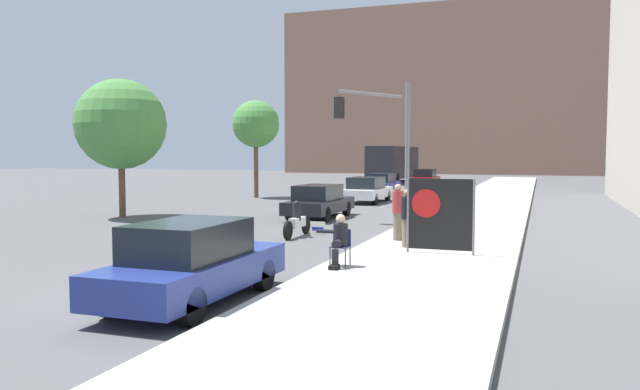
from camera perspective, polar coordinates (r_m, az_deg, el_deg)
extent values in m
plane|color=#4F4F51|center=(12.36, -12.53, -9.22)|extent=(160.00, 160.00, 0.00)
cube|color=#A8A399|center=(25.47, 13.45, -2.31)|extent=(4.35, 90.00, 0.17)
cube|color=#936B56|center=(88.59, 14.23, 9.16)|extent=(52.00, 12.00, 22.26)
cylinder|color=#474C56|center=(14.34, 0.92, -5.73)|extent=(0.03, 0.03, 0.44)
cylinder|color=#474C56|center=(14.22, 2.34, -5.81)|extent=(0.03, 0.03, 0.44)
cylinder|color=#474C56|center=(14.68, 1.38, -5.50)|extent=(0.03, 0.03, 0.44)
cylinder|color=#474C56|center=(14.57, 2.77, -5.58)|extent=(0.03, 0.03, 0.44)
cube|color=navy|center=(14.42, 1.85, -4.75)|extent=(0.40, 0.40, 0.02)
cube|color=navy|center=(14.57, 2.08, -3.86)|extent=(0.40, 0.02, 0.38)
cylinder|color=black|center=(14.25, 1.66, -4.44)|extent=(0.18, 0.42, 0.18)
cylinder|color=black|center=(14.11, 1.39, -5.89)|extent=(0.16, 0.16, 0.44)
cube|color=black|center=(14.08, 1.31, -6.61)|extent=(0.20, 0.28, 0.10)
cylinder|color=black|center=(14.41, 1.89, -3.67)|extent=(0.34, 0.34, 0.52)
sphere|color=beige|center=(14.36, 1.90, -2.20)|extent=(0.22, 0.22, 0.22)
cylinder|color=black|center=(14.42, 0.55, -3.34)|extent=(0.45, 0.09, 0.09)
cube|color=#EAE5C6|center=(14.48, -0.20, -3.11)|extent=(0.36, 0.02, 0.34)
cube|color=navy|center=(14.47, -0.22, -3.11)|extent=(0.28, 0.01, 0.08)
cylinder|color=#756651|center=(17.50, 7.96, -3.46)|extent=(0.28, 0.28, 0.78)
cylinder|color=black|center=(17.42, 7.98, -1.16)|extent=(0.34, 0.34, 0.62)
sphere|color=tan|center=(17.39, 7.99, 0.19)|extent=(0.21, 0.21, 0.21)
cylinder|color=#756651|center=(18.82, 7.13, -2.88)|extent=(0.28, 0.28, 0.82)
cylinder|color=#B23333|center=(18.75, 7.15, -0.64)|extent=(0.34, 0.34, 0.65)
sphere|color=tan|center=(18.72, 7.16, 0.68)|extent=(0.22, 0.22, 0.22)
cylinder|color=slate|center=(16.58, 8.05, -1.84)|extent=(0.06, 0.06, 1.95)
cylinder|color=slate|center=(16.33, 13.88, -2.00)|extent=(0.06, 0.06, 1.95)
cube|color=black|center=(16.43, 10.94, -1.75)|extent=(1.69, 0.02, 1.85)
cylinder|color=red|center=(16.44, 9.66, -0.76)|extent=(0.75, 0.01, 0.75)
cylinder|color=slate|center=(22.39, 7.98, 3.68)|extent=(0.16, 0.16, 5.11)
cylinder|color=slate|center=(23.60, 4.75, 9.19)|extent=(1.65, 3.09, 0.11)
cube|color=black|center=(24.73, 1.77, 7.98)|extent=(0.40, 0.40, 0.84)
sphere|color=green|center=(24.71, 1.76, 7.33)|extent=(0.18, 0.18, 0.18)
cube|color=navy|center=(11.87, -11.44, -6.96)|extent=(1.77, 4.48, 0.59)
cube|color=black|center=(11.62, -11.94, -4.05)|extent=(1.52, 2.33, 0.67)
cylinder|color=black|center=(13.48, -11.21, -6.73)|extent=(0.22, 0.64, 0.64)
cylinder|color=black|center=(12.76, -5.18, -7.26)|extent=(0.22, 0.64, 0.64)
cylinder|color=black|center=(11.23, -18.57, -8.99)|extent=(0.22, 0.64, 0.64)
cylinder|color=black|center=(10.37, -11.71, -9.94)|extent=(0.22, 0.64, 0.64)
cube|color=black|center=(26.61, -0.06, -0.97)|extent=(1.77, 4.58, 0.53)
cube|color=black|center=(26.40, -0.19, 0.25)|extent=(1.52, 2.38, 0.63)
cylinder|color=black|center=(28.22, -0.57, -1.13)|extent=(0.22, 0.64, 0.64)
cylinder|color=black|center=(27.73, 2.44, -1.23)|extent=(0.22, 0.64, 0.64)
cylinder|color=black|center=(25.59, -2.77, -1.65)|extent=(0.22, 0.64, 0.64)
cylinder|color=black|center=(25.04, 0.52, -1.77)|extent=(0.22, 0.64, 0.64)
cube|color=white|center=(35.17, 4.32, 0.20)|extent=(1.88, 4.79, 0.53)
cube|color=black|center=(34.95, 4.24, 1.13)|extent=(1.62, 2.49, 0.63)
cylinder|color=black|center=(36.83, 3.68, 0.03)|extent=(0.22, 0.64, 0.64)
cylinder|color=black|center=(36.41, 6.20, -0.03)|extent=(0.22, 0.64, 0.64)
cylinder|color=black|center=(34.00, 2.31, -0.29)|extent=(0.22, 0.64, 0.64)
cylinder|color=black|center=(33.54, 5.02, -0.35)|extent=(0.22, 0.64, 0.64)
cube|color=navy|center=(43.25, 5.69, 0.86)|extent=(1.75, 4.44, 0.51)
cube|color=black|center=(43.06, 5.63, 1.59)|extent=(1.50, 2.31, 0.61)
cylinder|color=black|center=(44.78, 5.16, 0.70)|extent=(0.22, 0.64, 0.64)
cylinder|color=black|center=(44.43, 7.07, 0.66)|extent=(0.22, 0.64, 0.64)
cylinder|color=black|center=(42.13, 4.23, 0.51)|extent=(0.22, 0.64, 0.64)
cylinder|color=black|center=(41.75, 6.25, 0.47)|extent=(0.22, 0.64, 0.64)
cube|color=maroon|center=(51.91, 9.61, 1.35)|extent=(1.77, 4.13, 0.56)
cube|color=black|center=(51.72, 9.59, 2.02)|extent=(1.53, 2.15, 0.65)
cylinder|color=black|center=(53.32, 9.03, 1.17)|extent=(0.22, 0.64, 0.64)
cylinder|color=black|center=(53.05, 10.68, 1.14)|extent=(0.22, 0.64, 0.64)
cylinder|color=black|center=(50.81, 8.50, 1.05)|extent=(0.22, 0.64, 0.64)
cylinder|color=black|center=(50.53, 10.23, 1.02)|extent=(0.22, 0.64, 0.64)
cube|color=#232328|center=(59.37, 6.76, 3.00)|extent=(2.47, 11.76, 2.94)
cube|color=black|center=(59.37, 6.76, 3.18)|extent=(2.49, 11.17, 0.95)
cylinder|color=black|center=(63.20, 6.52, 1.79)|extent=(0.30, 1.04, 1.04)
cylinder|color=black|center=(62.74, 8.46, 1.76)|extent=(0.30, 1.04, 1.04)
cylinder|color=black|center=(56.13, 4.84, 1.55)|extent=(0.30, 1.04, 1.04)
cylinder|color=black|center=(55.61, 7.00, 1.51)|extent=(0.30, 1.04, 1.04)
cube|color=white|center=(20.72, -2.09, -2.51)|extent=(0.24, 0.97, 0.32)
cylinder|color=black|center=(20.64, -2.14, -1.61)|extent=(0.28, 0.28, 0.53)
sphere|color=black|center=(20.62, -2.15, -0.85)|extent=(0.24, 0.24, 0.24)
cylinder|color=black|center=(21.49, -1.29, -2.76)|extent=(0.10, 0.60, 0.60)
cylinder|color=black|center=(20.00, -2.95, -3.26)|extent=(0.10, 0.60, 0.60)
cylinder|color=brown|center=(28.15, -17.65, 0.73)|extent=(0.28, 0.28, 2.66)
sphere|color=#47843D|center=(28.14, -17.76, 6.19)|extent=(3.86, 3.86, 3.86)
cylinder|color=brown|center=(39.00, -5.87, 2.38)|extent=(0.28, 0.28, 3.56)
sphere|color=#47843D|center=(39.03, -5.89, 6.49)|extent=(2.91, 2.91, 2.91)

